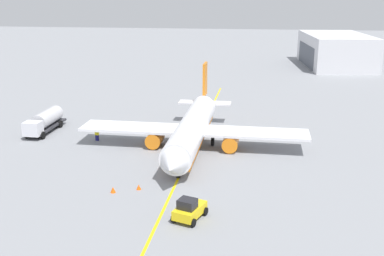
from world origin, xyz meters
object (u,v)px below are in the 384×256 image
at_px(airplane, 193,129).
at_px(fuel_tanker, 45,121).
at_px(pushback_tug, 189,209).
at_px(safety_cone_nose, 139,187).
at_px(safety_cone_wingtip, 113,190).
at_px(refueling_worker, 97,135).

bearing_deg(airplane, fuel_tanker, -100.77).
relative_size(fuel_tanker, pushback_tug, 2.42).
xyz_separation_m(airplane, safety_cone_nose, (14.54, -3.96, -2.39)).
xyz_separation_m(pushback_tug, safety_cone_nose, (-6.03, -6.41, -0.72)).
bearing_deg(fuel_tanker, safety_cone_nose, 45.49).
relative_size(fuel_tanker, safety_cone_nose, 16.97).
height_order(safety_cone_nose, safety_cone_wingtip, safety_cone_wingtip).
xyz_separation_m(fuel_tanker, refueling_worker, (3.02, 9.22, -0.90)).
bearing_deg(safety_cone_nose, safety_cone_wingtip, -65.76).
height_order(fuel_tanker, safety_cone_wingtip, fuel_tanker).
bearing_deg(airplane, pushback_tug, 6.77).
height_order(fuel_tanker, safety_cone_nose, fuel_tanker).
relative_size(pushback_tug, safety_cone_wingtip, 6.30).
xyz_separation_m(fuel_tanker, safety_cone_wingtip, (20.10, 16.75, -1.40)).
bearing_deg(refueling_worker, pushback_tug, 36.88).
bearing_deg(pushback_tug, safety_cone_nose, -133.25).
bearing_deg(fuel_tanker, pushback_tug, 45.80).
distance_m(fuel_tanker, refueling_worker, 9.74).
bearing_deg(safety_cone_wingtip, safety_cone_nose, 114.24).
relative_size(airplane, pushback_tug, 7.88).
bearing_deg(pushback_tug, refueling_worker, -143.12).
distance_m(safety_cone_nose, safety_cone_wingtip, 2.78).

